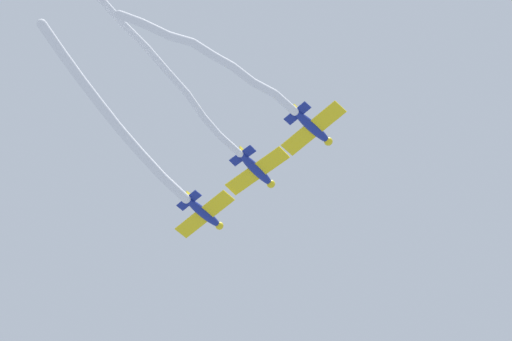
# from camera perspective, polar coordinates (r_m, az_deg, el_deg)

# --- Properties ---
(airplane_lead) EXTENTS (6.44, 5.33, 1.69)m
(airplane_lead) POSITION_cam_1_polar(r_m,az_deg,el_deg) (84.16, 3.52, 2.65)
(airplane_lead) COLOR navy
(smoke_trail_lead) EXTENTS (7.38, 17.22, 1.86)m
(smoke_trail_lead) POSITION_cam_1_polar(r_m,az_deg,el_deg) (80.22, -2.64, 6.83)
(smoke_trail_lead) COLOR white
(airplane_left_wing) EXTENTS (6.24, 5.47, 1.69)m
(airplane_left_wing) POSITION_cam_1_polar(r_m,az_deg,el_deg) (86.86, 0.05, 0.03)
(airplane_left_wing) COLOR navy
(smoke_trail_left_wing) EXTENTS (14.63, 19.15, 5.10)m
(smoke_trail_left_wing) POSITION_cam_1_polar(r_m,az_deg,el_deg) (83.82, -6.27, 6.82)
(smoke_trail_left_wing) COLOR white
(airplane_right_wing) EXTENTS (6.40, 5.36, 1.69)m
(airplane_right_wing) POSITION_cam_1_polar(r_m,az_deg,el_deg) (89.55, -3.20, -2.64)
(airplane_right_wing) COLOR navy
(smoke_trail_right_wing) EXTENTS (15.88, 15.91, 1.83)m
(smoke_trail_right_wing) POSITION_cam_1_polar(r_m,az_deg,el_deg) (85.09, -8.75, 3.22)
(smoke_trail_right_wing) COLOR white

